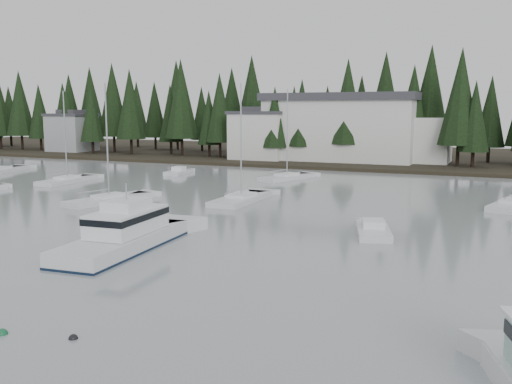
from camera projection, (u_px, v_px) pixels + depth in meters
far_shore_land at (388, 157)px, 105.48m from camera, size 240.00×54.00×1.00m
conifer_treeline at (375, 162)px, 95.50m from camera, size 200.00×22.00×20.00m
house_west at (260, 134)px, 95.65m from camera, size 9.54×7.42×8.75m
house_far_west at (72, 132)px, 114.18m from camera, size 8.48×7.42×8.25m
harbor_inn at (353, 128)px, 92.54m from camera, size 29.50×11.50×10.90m
cabin_cruiser_center at (125, 238)px, 35.88m from camera, size 4.30×11.39×4.80m
sailboat_0 at (287, 179)px, 72.11m from camera, size 5.09×8.96×11.83m
sailboat_1 at (109, 201)px, 54.34m from camera, size 4.55×9.36×11.72m
sailboat_3 at (67, 182)px, 69.06m from camera, size 3.01×8.69×11.49m
sailboat_9 at (241, 201)px, 54.66m from camera, size 3.04×9.17×11.72m
runabout_1 at (373, 232)px, 40.27m from camera, size 3.78×6.32×1.42m
runabout_3 at (179, 173)px, 78.11m from camera, size 2.83×5.62×1.42m
mooring_buoy_green at (2, 334)px, 22.29m from camera, size 0.45×0.45×0.45m
mooring_buoy_dark at (73, 339)px, 21.84m from camera, size 0.37×0.37×0.37m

